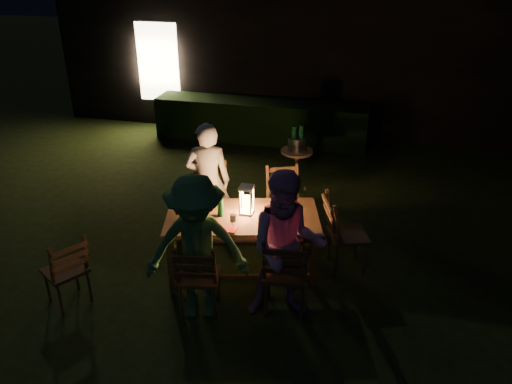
% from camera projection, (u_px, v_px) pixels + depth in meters
% --- Properties ---
extents(garden_envelope, '(40.00, 40.00, 3.20)m').
position_uv_depth(garden_envelope, '(306.00, 41.00, 11.38)').
color(garden_envelope, black).
rests_on(garden_envelope, ground).
extents(dining_table, '(1.92, 1.30, 0.73)m').
position_uv_depth(dining_table, '(242.00, 221.00, 5.79)').
color(dining_table, '#492B18').
rests_on(dining_table, ground).
extents(chair_near_left, '(0.49, 0.52, 0.94)m').
position_uv_depth(chair_near_left, '(200.00, 288.00, 5.26)').
color(chair_near_left, '#492B18').
rests_on(chair_near_left, ground).
extents(chair_near_right, '(0.51, 0.54, 1.01)m').
position_uv_depth(chair_near_right, '(285.00, 286.00, 5.27)').
color(chair_near_right, '#492B18').
rests_on(chair_near_right, ground).
extents(chair_far_left, '(0.57, 0.59, 1.04)m').
position_uv_depth(chair_far_left, '(209.00, 215.00, 6.63)').
color(chair_far_left, '#492B18').
rests_on(chair_far_left, ground).
extents(chair_far_right, '(0.58, 0.60, 0.98)m').
position_uv_depth(chair_far_right, '(284.00, 216.00, 6.66)').
color(chair_far_right, '#492B18').
rests_on(chair_far_right, ground).
extents(chair_end, '(0.60, 0.58, 1.00)m').
position_uv_depth(chair_end, '(345.00, 246.00, 5.97)').
color(chair_end, '#492B18').
rests_on(chair_end, ground).
extents(chair_spare, '(0.58, 0.57, 0.91)m').
position_uv_depth(chair_spare, '(68.00, 282.00, 5.38)').
color(chair_spare, '#492B18').
rests_on(chair_spare, ground).
extents(person_house_side, '(0.65, 0.51, 1.58)m').
position_uv_depth(person_house_side, '(208.00, 181.00, 6.46)').
color(person_house_side, white).
rests_on(person_house_side, ground).
extents(person_opp_right, '(0.93, 0.80, 1.64)m').
position_uv_depth(person_opp_right, '(287.00, 247.00, 5.00)').
color(person_opp_right, '#C88AB5').
rests_on(person_opp_right, ground).
extents(person_opp_left, '(1.16, 0.84, 1.61)m').
position_uv_depth(person_opp_left, '(197.00, 249.00, 4.99)').
color(person_opp_left, '#3A743B').
rests_on(person_opp_left, ground).
extents(lantern, '(0.16, 0.16, 0.35)m').
position_uv_depth(lantern, '(247.00, 201.00, 5.74)').
color(lantern, white).
rests_on(lantern, dining_table).
extents(plate_far_left, '(0.25, 0.25, 0.01)m').
position_uv_depth(plate_far_left, '(196.00, 206.00, 5.95)').
color(plate_far_left, white).
rests_on(plate_far_left, dining_table).
extents(plate_near_left, '(0.25, 0.25, 0.01)m').
position_uv_depth(plate_near_left, '(193.00, 225.00, 5.55)').
color(plate_near_left, white).
rests_on(plate_near_left, dining_table).
extents(plate_far_right, '(0.25, 0.25, 0.01)m').
position_uv_depth(plate_far_right, '(280.00, 206.00, 5.96)').
color(plate_far_right, white).
rests_on(plate_far_right, dining_table).
extents(plate_near_right, '(0.25, 0.25, 0.01)m').
position_uv_depth(plate_near_right, '(283.00, 224.00, 5.57)').
color(plate_near_right, white).
rests_on(plate_near_right, dining_table).
extents(wineglass_a, '(0.06, 0.06, 0.18)m').
position_uv_depth(wineglass_a, '(217.00, 198.00, 5.97)').
color(wineglass_a, '#59070F').
rests_on(wineglass_a, dining_table).
extents(wineglass_b, '(0.06, 0.06, 0.18)m').
position_uv_depth(wineglass_b, '(178.00, 214.00, 5.60)').
color(wineglass_b, '#59070F').
rests_on(wineglass_b, dining_table).
extents(wineglass_c, '(0.06, 0.06, 0.18)m').
position_uv_depth(wineglass_c, '(269.00, 221.00, 5.48)').
color(wineglass_c, '#59070F').
rests_on(wineglass_c, dining_table).
extents(wineglass_d, '(0.06, 0.06, 0.18)m').
position_uv_depth(wineglass_d, '(295.00, 201.00, 5.90)').
color(wineglass_d, '#59070F').
rests_on(wineglass_d, dining_table).
extents(wineglass_e, '(0.06, 0.06, 0.18)m').
position_uv_depth(wineglass_e, '(233.00, 222.00, 5.45)').
color(wineglass_e, silver).
rests_on(wineglass_e, dining_table).
extents(bottle_table, '(0.07, 0.07, 0.28)m').
position_uv_depth(bottle_table, '(220.00, 205.00, 5.70)').
color(bottle_table, '#0F471E').
rests_on(bottle_table, dining_table).
extents(napkin_left, '(0.18, 0.14, 0.01)m').
position_uv_depth(napkin_left, '(229.00, 229.00, 5.47)').
color(napkin_left, red).
rests_on(napkin_left, dining_table).
extents(napkin_right, '(0.18, 0.14, 0.01)m').
position_uv_depth(napkin_right, '(292.00, 228.00, 5.50)').
color(napkin_right, red).
rests_on(napkin_right, dining_table).
extents(phone, '(0.14, 0.07, 0.01)m').
position_uv_depth(phone, '(186.00, 229.00, 5.48)').
color(phone, black).
rests_on(phone, dining_table).
extents(side_table, '(0.50, 0.50, 0.67)m').
position_uv_depth(side_table, '(297.00, 155.00, 7.79)').
color(side_table, brown).
rests_on(side_table, ground).
extents(ice_bucket, '(0.30, 0.30, 0.22)m').
position_uv_depth(ice_bucket, '(297.00, 144.00, 7.70)').
color(ice_bucket, '#A5A8AD').
rests_on(ice_bucket, side_table).
extents(bottle_bucket_a, '(0.07, 0.07, 0.32)m').
position_uv_depth(bottle_bucket_a, '(294.00, 141.00, 7.66)').
color(bottle_bucket_a, '#0F471E').
rests_on(bottle_bucket_a, side_table).
extents(bottle_bucket_b, '(0.07, 0.07, 0.32)m').
position_uv_depth(bottle_bucket_b, '(301.00, 140.00, 7.70)').
color(bottle_bucket_b, '#0F471E').
rests_on(bottle_bucket_b, side_table).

